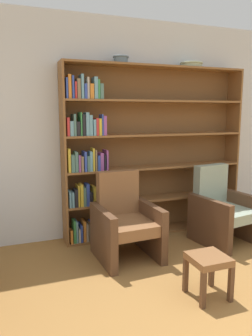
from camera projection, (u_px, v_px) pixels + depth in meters
wall_back at (149, 129)px, 4.40m from camera, size 12.00×0.06×2.75m
bookshelf at (138, 153)px, 4.21m from camera, size 2.43×0.30×2.17m
bowl_brass at (121, 59)px, 3.92m from camera, size 0.19×0.19×0.09m
bowl_terracotta at (191, 65)px, 4.26m from camera, size 0.29×0.29×0.07m
armchair_leather at (125, 222)px, 3.61m from camera, size 0.67×0.71×0.93m
armchair_cushioned at (222, 210)px, 4.06m from camera, size 0.74×0.78×0.93m
footstool at (208, 264)px, 2.81m from camera, size 0.31×0.31×0.38m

